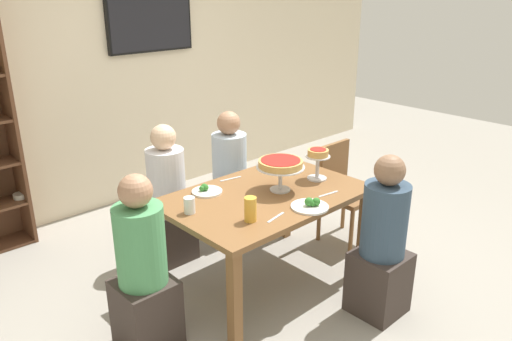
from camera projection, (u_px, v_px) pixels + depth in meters
ground_plane at (265, 282)px, 3.83m from camera, size 12.00×12.00×0.00m
rear_partition at (109, 66)px, 4.84m from camera, size 8.00×0.12×2.80m
dining_table at (265, 206)px, 3.60m from camera, size 1.43×0.95×0.74m
television at (150, 22)px, 4.92m from camera, size 0.94×0.05×0.58m
diner_far_right at (230, 184)px, 4.40m from camera, size 0.34×0.34×1.15m
diner_head_west at (143, 276)px, 3.02m from camera, size 0.34×0.34×1.15m
diner_near_right at (382, 248)px, 3.33m from camera, size 0.34×0.34×1.15m
diner_far_left at (168, 204)px, 4.01m from camera, size 0.34×0.34×1.15m
chair_head_east at (343, 188)px, 4.33m from camera, size 0.40×0.40×0.87m
deep_dish_pizza_stand at (281, 165)px, 3.56m from camera, size 0.35×0.35×0.24m
personal_pizza_stand at (318, 158)px, 3.78m from camera, size 0.19×0.19×0.24m
salad_plate_near_diner at (310, 205)px, 3.34m from camera, size 0.26×0.26×0.07m
salad_plate_far_diner at (206, 190)px, 3.59m from camera, size 0.22×0.22×0.06m
beer_glass_amber_tall at (250, 209)px, 3.13m from camera, size 0.08×0.08×0.16m
water_glass_clear_near at (189, 205)px, 3.25m from camera, size 0.07×0.07×0.11m
cutlery_fork_near at (231, 179)px, 3.83m from camera, size 0.18×0.05×0.00m
cutlery_knife_near at (276, 217)px, 3.20m from camera, size 0.18×0.05×0.00m
cutlery_fork_far at (285, 166)px, 4.10m from camera, size 0.18×0.04×0.00m
cutlery_knife_far at (328, 194)px, 3.56m from camera, size 0.18×0.04×0.00m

